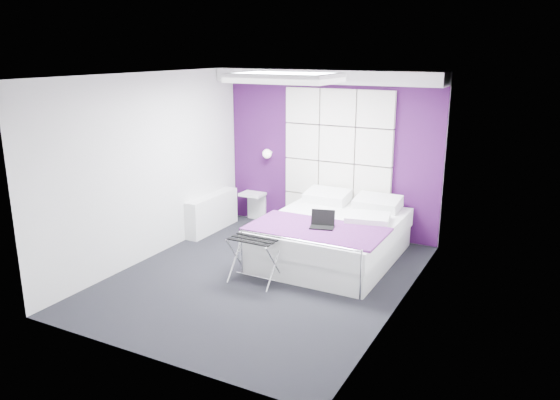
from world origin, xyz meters
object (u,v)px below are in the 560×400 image
luggage_rack (255,260)px  laptop (323,223)px  radiator (212,213)px  nightstand (252,194)px  bed (332,237)px  wall_lamp (268,153)px

luggage_rack → laptop: (0.62, 0.73, 0.38)m
luggage_rack → radiator: bearing=140.0°
nightstand → laptop: (1.94, -1.43, 0.18)m
bed → laptop: bearing=-83.0°
laptop → radiator: bearing=148.0°
wall_lamp → laptop: wall_lamp is taller
luggage_rack → bed: bearing=65.9°
nightstand → laptop: laptop is taller
radiator → nightstand: radiator is taller
radiator → luggage_rack: size_ratio=2.00×
radiator → luggage_rack: bearing=-41.0°
nightstand → luggage_rack: size_ratio=0.66×
nightstand → laptop: bearing=-36.5°
nightstand → luggage_rack: 2.54m
nightstand → luggage_rack: bearing=-58.8°
nightstand → luggage_rack: (1.31, -2.17, -0.19)m
luggage_rack → laptop: laptop is taller
wall_lamp → luggage_rack: 2.60m
wall_lamp → radiator: wall_lamp is taller
bed → laptop: laptop is taller
luggage_rack → laptop: bearing=50.7°
bed → laptop: (0.06, -0.47, 0.35)m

